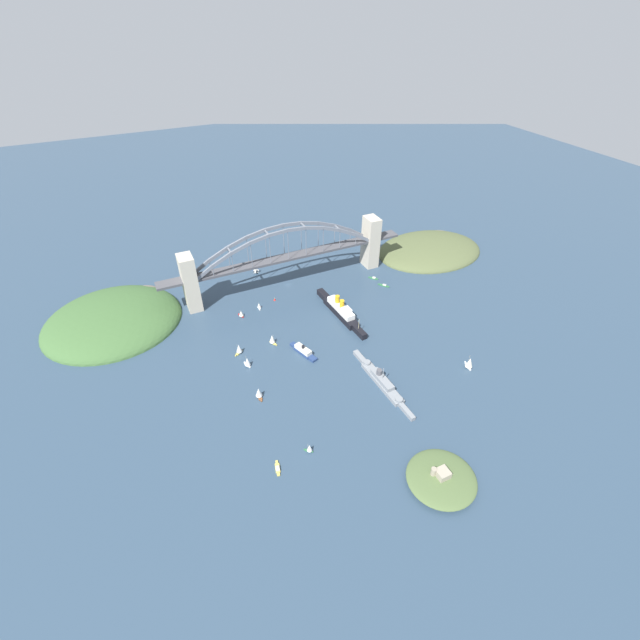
% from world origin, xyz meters
% --- Properties ---
extents(ground_plane, '(1400.00, 1400.00, 0.00)m').
position_xyz_m(ground_plane, '(0.00, 0.00, 0.00)').
color(ground_plane, '#2D4256').
extents(harbor_arch_bridge, '(258.10, 19.23, 66.88)m').
position_xyz_m(harbor_arch_bridge, '(-0.00, -0.00, 30.89)').
color(harbor_arch_bridge, '#BCB29E').
rests_on(harbor_arch_bridge, ground).
extents(headland_west_shore, '(128.62, 97.53, 23.01)m').
position_xyz_m(headland_west_shore, '(-180.82, 2.11, 0.00)').
color(headland_west_shore, '#515B38').
rests_on(headland_west_shore, ground).
extents(headland_east_shore, '(125.42, 119.51, 30.87)m').
position_xyz_m(headland_east_shore, '(171.79, -10.27, 0.00)').
color(headland_east_shore, '#3D6033').
rests_on(headland_east_shore, ground).
extents(ocean_liner, '(12.76, 85.02, 18.10)m').
position_xyz_m(ocean_liner, '(-25.71, 70.98, 5.17)').
color(ocean_liner, black).
rests_on(ocean_liner, ground).
extents(naval_cruiser, '(9.91, 83.14, 17.03)m').
position_xyz_m(naval_cruiser, '(-13.39, 166.60, 2.90)').
color(naval_cruiser, gray).
rests_on(naval_cruiser, ground).
extents(harbor_ferry_steamer, '(14.35, 30.76, 8.09)m').
position_xyz_m(harbor_ferry_steamer, '(28.34, 106.59, 2.48)').
color(harbor_ferry_steamer, navy).
rests_on(harbor_ferry_steamer, ground).
extents(fort_island_mid_harbor, '(44.88, 44.56, 11.50)m').
position_xyz_m(fort_island_mid_harbor, '(-2.52, 256.72, 3.19)').
color(fort_island_mid_harbor, '#4C6038').
rests_on(fort_island_mid_harbor, ground).
extents(seaplane_taxiing_near_bridge, '(7.53, 11.88, 5.00)m').
position_xyz_m(seaplane_taxiing_near_bridge, '(23.50, -38.13, 2.16)').
color(seaplane_taxiing_near_bridge, '#B7B7B2').
rests_on(seaplane_taxiing_near_bridge, ground).
extents(small_boat_0, '(4.65, 11.75, 1.97)m').
position_xyz_m(small_boat_0, '(88.77, 204.31, 0.69)').
color(small_boat_0, gold).
rests_on(small_boat_0, ground).
extents(small_boat_1, '(8.41, 6.99, 10.48)m').
position_xyz_m(small_boat_1, '(78.22, 83.15, 4.86)').
color(small_boat_1, gold).
rests_on(small_boat_1, ground).
extents(small_boat_2, '(8.46, 9.35, 1.98)m').
position_xyz_m(small_boat_2, '(-87.92, 28.16, 0.70)').
color(small_boat_2, '#2D6B3D').
rests_on(small_boat_2, ground).
extents(small_boat_3, '(8.86, 10.93, 2.03)m').
position_xyz_m(small_boat_3, '(-90.36, 45.35, 0.75)').
color(small_boat_3, '#2D6B3D').
rests_on(small_boat_3, ground).
extents(small_boat_4, '(5.51, 7.76, 7.21)m').
position_xyz_m(small_boat_4, '(61.35, 33.44, 3.39)').
color(small_boat_4, '#B2231E').
rests_on(small_boat_4, ground).
extents(small_boat_5, '(6.11, 8.77, 10.15)m').
position_xyz_m(small_boat_5, '(76.62, 101.92, 4.73)').
color(small_boat_5, silver).
rests_on(small_boat_5, ground).
extents(small_boat_6, '(7.24, 10.60, 11.74)m').
position_xyz_m(small_boat_6, '(-88.63, 181.01, 5.43)').
color(small_boat_6, silver).
rests_on(small_boat_6, ground).
extents(small_boat_7, '(5.14, 9.33, 10.32)m').
position_xyz_m(small_boat_7, '(79.20, 138.87, 4.74)').
color(small_boat_7, brown).
rests_on(small_boat_7, ground).
extents(small_boat_8, '(4.30, 6.77, 6.76)m').
position_xyz_m(small_boat_8, '(41.46, 27.67, 3.13)').
color(small_boat_8, silver).
rests_on(small_boat_8, ground).
extents(small_boat_9, '(5.90, 5.72, 7.85)m').
position_xyz_m(small_boat_9, '(64.29, 200.67, 3.70)').
color(small_boat_9, '#2D6B3D').
rests_on(small_boat_9, ground).
extents(small_boat_10, '(6.46, 8.50, 10.19)m').
position_xyz_m(small_boat_10, '(47.94, 82.98, 4.69)').
color(small_boat_10, gold).
rests_on(small_boat_10, ground).
extents(channel_marker_buoy, '(2.20, 2.20, 2.75)m').
position_xyz_m(channel_marker_buoy, '(23.02, 21.26, 1.12)').
color(channel_marker_buoy, red).
rests_on(channel_marker_buoy, ground).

